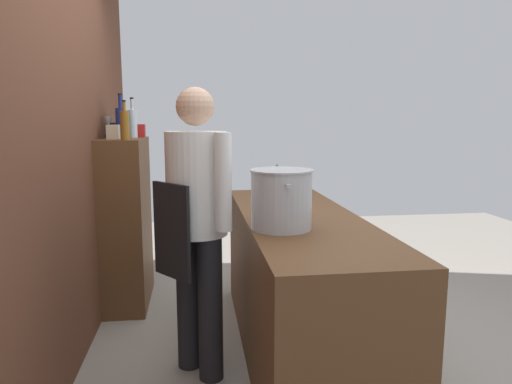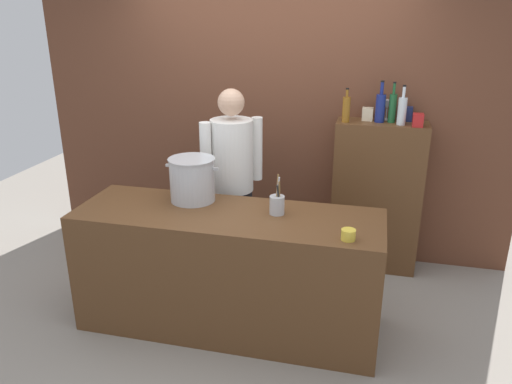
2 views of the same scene
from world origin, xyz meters
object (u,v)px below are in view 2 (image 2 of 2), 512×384
Objects in this scene: spice_tin_navy at (407,114)px; spice_tin_cream at (368,114)px; wine_bottle_green at (392,107)px; wine_bottle_clear at (402,110)px; wine_glass_short at (387,105)px; stockpot_large at (192,180)px; wine_bottle_cobalt at (380,107)px; utensil_crock at (277,204)px; butter_jar at (348,235)px; wine_bottle_amber at (346,109)px; spice_tin_red at (418,120)px; chef at (232,175)px.

spice_tin_cream is at bearing -171.94° from spice_tin_navy.
wine_bottle_green reaches higher than wine_bottle_clear.
wine_bottle_green is at bearing -66.33° from wine_glass_short.
wine_bottle_cobalt is (1.30, 1.01, 0.40)m from stockpot_large.
wine_bottle_clear is 2.66× the size of spice_tin_navy.
wine_bottle_clear is at bearing 32.84° from stockpot_large.
utensil_crock is at bearing -114.83° from spice_tin_cream.
butter_jar is at bearing -30.59° from utensil_crock.
spice_tin_cream is (1.20, 1.06, 0.33)m from stockpot_large.
wine_bottle_green is 0.17m from spice_tin_navy.
wine_glass_short is (-0.12, 0.17, 0.00)m from wine_bottle_clear.
butter_jar is at bearing -102.77° from wine_bottle_clear.
wine_bottle_amber reaches higher than wine_glass_short.
spice_tin_red is at bearing -20.81° from spice_tin_cream.
wine_bottle_clear is at bearing 52.41° from utensil_crock.
wine_bottle_amber is 0.22m from spice_tin_cream.
spice_tin_red is at bearing 71.68° from butter_jar.
wine_bottle_green is (0.10, 0.01, 0.00)m from wine_bottle_cobalt.
chef is 1.48m from wine_bottle_clear.
chef is 4.96× the size of wine_bottle_green.
butter_jar is 1.54m from spice_tin_cream.
wine_bottle_green is at bearing -10.38° from spice_tin_cream.
chef reaches higher than stockpot_large.
wine_bottle_amber is (0.37, 1.06, 0.48)m from utensil_crock.
wine_bottle_amber reaches higher than spice_tin_cream.
utensil_crock is 2.36× the size of spice_tin_navy.
spice_tin_cream is at bearing 157.88° from wine_bottle_clear.
spice_tin_red is at bearing -29.76° from wine_bottle_green.
wine_glass_short is 1.40× the size of spice_tin_navy.
wine_bottle_clear is 3.02× the size of spice_tin_red.
spice_tin_navy is (1.35, 0.65, 0.44)m from chef.
chef is 15.60× the size of spice_tin_red.
wine_bottle_green is (0.23, 1.43, 0.53)m from butter_jar.
chef is 5.16× the size of wine_bottle_clear.
butter_jar is at bearing -19.35° from stockpot_large.
wine_glass_short is at bearing 124.54° from wine_bottle_clear.
spice_tin_cream is (0.17, 0.11, -0.06)m from wine_bottle_amber.
spice_tin_navy reaches higher than butter_jar.
wine_bottle_amber is at bearing 42.82° from stockpot_large.
spice_tin_cream reaches higher than stockpot_large.
wine_bottle_amber reaches higher than spice_tin_navy.
chef is 1.56m from spice_tin_navy.
wine_bottle_amber is 2.65× the size of spice_tin_red.
butter_jar is 0.53× the size of wine_glass_short.
wine_bottle_cobalt reaches higher than butter_jar.
wine_bottle_amber is 0.53m from spice_tin_navy.
wine_bottle_green is 0.10m from wine_glass_short.
butter_jar is at bearing -91.33° from spice_tin_cream.
wine_bottle_amber is 0.58m from spice_tin_red.
stockpot_large reaches higher than utensil_crock.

